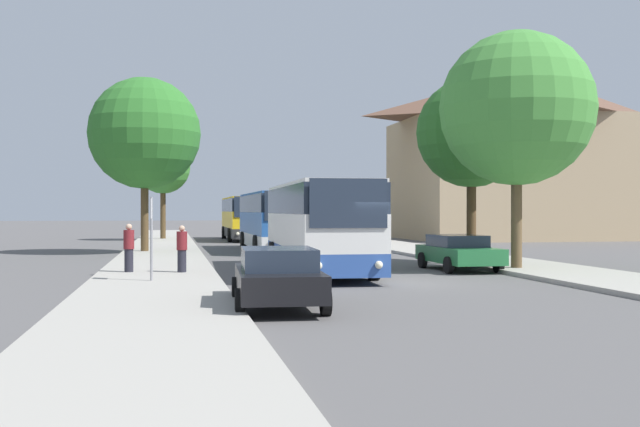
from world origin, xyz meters
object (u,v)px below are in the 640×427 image
(bus_front, at_px, (318,225))
(bus_rear, at_px, (243,217))
(tree_left_far, at_px, (145,133))
(pedestrian_waiting_far, at_px, (129,248))
(bus_stop_sign, at_px, (151,229))
(tree_left_near, at_px, (163,167))
(tree_right_near, at_px, (517,109))
(pedestrian_waiting_near, at_px, (182,249))
(parked_car_left_curb, at_px, (278,277))
(bus_middle, at_px, (272,220))
(parked_car_right_near, at_px, (458,251))
(parked_car_right_far, at_px, (349,237))
(tree_right_mid, at_px, (471,133))

(bus_front, height_order, bus_rear, bus_rear)
(bus_front, bearing_deg, tree_left_far, 118.17)
(bus_front, xyz_separation_m, pedestrian_waiting_far, (-6.66, -0.25, -0.74))
(bus_stop_sign, distance_m, tree_left_far, 17.52)
(bus_rear, bearing_deg, bus_stop_sign, -99.76)
(tree_left_near, distance_m, tree_right_near, 34.49)
(tree_left_near, relative_size, tree_right_near, 0.85)
(pedestrian_waiting_near, bearing_deg, parked_car_left_curb, -56.53)
(pedestrian_waiting_far, bearing_deg, parked_car_left_curb, 40.88)
(bus_middle, distance_m, pedestrian_waiting_far, 16.57)
(bus_front, distance_m, parked_car_right_near, 5.50)
(bus_stop_sign, height_order, pedestrian_waiting_near, bus_stop_sign)
(bus_middle, bearing_deg, bus_stop_sign, -108.82)
(bus_middle, height_order, tree_left_far, tree_left_far)
(pedestrian_waiting_near, bearing_deg, parked_car_right_far, 79.52)
(parked_car_left_curb, bearing_deg, pedestrian_waiting_near, 106.06)
(tree_right_near, bearing_deg, parked_car_right_far, 98.00)
(bus_front, relative_size, bus_middle, 1.01)
(bus_rear, distance_m, tree_left_far, 18.83)
(pedestrian_waiting_far, distance_m, tree_right_mid, 14.84)
(pedestrian_waiting_far, relative_size, tree_left_near, 0.22)
(bus_rear, bearing_deg, pedestrian_waiting_near, -98.99)
(parked_car_right_far, height_order, pedestrian_waiting_far, pedestrian_waiting_far)
(bus_middle, bearing_deg, bus_front, -91.58)
(parked_car_right_far, distance_m, tree_right_near, 17.60)
(parked_car_right_far, bearing_deg, pedestrian_waiting_far, 51.10)
(tree_right_mid, bearing_deg, bus_front, -158.25)
(bus_front, distance_m, tree_right_mid, 8.55)
(bus_middle, distance_m, parked_car_right_near, 15.68)
(bus_rear, height_order, pedestrian_waiting_near, bus_rear)
(parked_car_left_curb, xyz_separation_m, pedestrian_waiting_near, (-2.04, 8.94, 0.21))
(parked_car_left_curb, bearing_deg, parked_car_right_far, 76.06)
(parked_car_right_near, relative_size, tree_right_near, 0.51)
(bus_rear, height_order, pedestrian_waiting_far, bus_rear)
(parked_car_right_near, xyz_separation_m, parked_car_right_far, (-0.47, 15.61, -0.00))
(parked_car_right_near, distance_m, tree_right_near, 5.71)
(bus_front, bearing_deg, bus_rear, 91.50)
(pedestrian_waiting_near, bearing_deg, tree_left_far, 117.58)
(parked_car_right_far, distance_m, tree_left_far, 13.00)
(bus_stop_sign, height_order, tree_left_far, tree_left_far)
(parked_car_right_far, xyz_separation_m, tree_left_far, (-11.52, -2.32, 5.56))
(bus_middle, distance_m, parked_car_left_curb, 24.63)
(parked_car_right_near, bearing_deg, parked_car_left_curb, 48.79)
(tree_right_mid, bearing_deg, bus_middle, 119.76)
(bus_front, xyz_separation_m, tree_left_near, (-5.83, 30.87, 3.81))
(tree_left_far, bearing_deg, parked_car_right_near, -47.94)
(parked_car_left_curb, relative_size, pedestrian_waiting_far, 2.70)
(bus_middle, relative_size, bus_rear, 1.00)
(bus_stop_sign, bearing_deg, tree_right_mid, 26.58)
(parked_car_right_near, distance_m, tree_left_far, 18.74)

